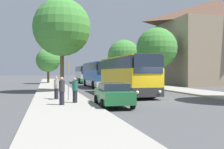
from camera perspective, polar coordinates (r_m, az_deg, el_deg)
The scene contains 16 objects.
ground_plane at distance 19.86m, azimuth 9.88°, elevation -5.63°, with size 300.00×300.00×0.00m, color #4C4C4F.
sidewalk_left at distance 18.17m, azimuth -10.83°, elevation -5.97°, with size 4.00×120.00×0.15m, color #A39E93.
building_right_background at distance 50.56m, azimuth 21.68°, elevation 6.62°, with size 19.97×15.19×15.01m.
bus_front at distance 24.21m, azimuth 3.21°, elevation -0.09°, with size 2.95×10.47×3.50m.
bus_middle at distance 36.65m, azimuth -3.11°, elevation 0.07°, with size 2.94×11.01×3.42m.
bus_rear at distance 51.48m, azimuth -6.03°, elevation 0.13°, with size 2.96×10.28×3.27m.
parked_car_left_curb at distance 16.15m, azimuth 0.28°, elevation -4.31°, with size 2.12×4.34×1.45m.
parked_car_right_near at distance 33.65m, azimuth 6.87°, elevation -1.80°, with size 2.16×4.61×1.44m.
bus_stop_sign at distance 18.77m, azimuth -9.47°, elevation -0.37°, with size 0.08×0.45×2.73m.
pedestrian_waiting_near at distance 17.15m, azimuth -8.06°, elevation -3.38°, with size 0.36×0.36×1.62m.
pedestrian_waiting_far at distance 16.12m, azimuth -10.86°, elevation -3.52°, with size 0.36×0.36×1.68m.
pedestrian_walking_back at distance 19.67m, azimuth -12.02°, elevation -2.83°, with size 0.36×0.36×1.65m.
tree_left_near at distance 28.02m, azimuth -10.85°, elevation 10.01°, with size 5.95×5.95×9.58m.
tree_left_far at distance 48.69m, azimuth -13.72°, elevation 3.07°, with size 4.33×4.33×6.31m.
tree_right_near at distance 52.79m, azimuth 2.57°, elevation 4.10°, with size 6.45×6.45×8.47m.
tree_right_mid at distance 38.83m, azimuth 9.72°, elevation 5.69°, with size 5.95×5.95×8.44m.
Camera 1 is at (-8.07, -18.02, 2.14)m, focal length 42.00 mm.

